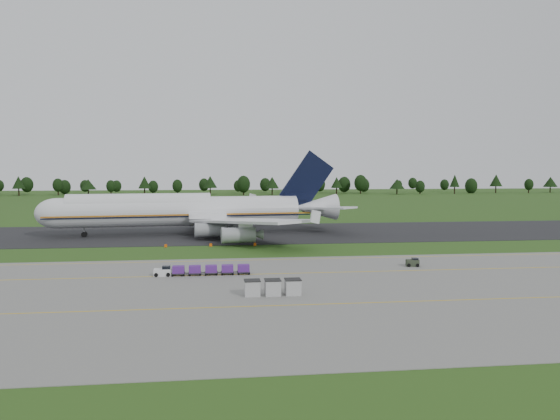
{
  "coord_description": "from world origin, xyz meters",
  "views": [
    {
      "loc": [
        -7.86,
        -97.81,
        14.82
      ],
      "look_at": [
        4.4,
        2.0,
        7.3
      ],
      "focal_mm": 35.0,
      "sensor_mm": 36.0,
      "label": 1
    }
  ],
  "objects": [
    {
      "name": "utility_cart",
      "position": [
        22.2,
        -18.69,
        0.56
      ],
      "size": [
        2.01,
        1.36,
        1.03
      ],
      "color": "#2C3525",
      "rests_on": "apron"
    },
    {
      "name": "uld_row",
      "position": [
        -1.03,
        -35.08,
        1.0
      ],
      "size": [
        6.69,
        1.89,
        1.86
      ],
      "color": "#A9A9A9",
      "rests_on": "apron"
    },
    {
      "name": "apron",
      "position": [
        0.0,
        -34.0,
        0.03
      ],
      "size": [
        300.0,
        52.0,
        0.06
      ],
      "primitive_type": "cube",
      "color": "slate",
      "rests_on": "ground"
    },
    {
      "name": "taxiway",
      "position": [
        0.0,
        28.0,
        0.04
      ],
      "size": [
        300.0,
        40.0,
        0.08
      ],
      "primitive_type": "cube",
      "color": "black",
      "rests_on": "ground"
    },
    {
      "name": "apron_markings",
      "position": [
        0.0,
        -26.98,
        0.06
      ],
      "size": [
        300.0,
        30.2,
        0.01
      ],
      "color": "gold",
      "rests_on": "apron"
    },
    {
      "name": "edge_markers",
      "position": [
        -8.41,
        6.8,
        0.27
      ],
      "size": [
        17.48,
        0.3,
        0.6
      ],
      "color": "#EF5607",
      "rests_on": "ground"
    },
    {
      "name": "baggage_train",
      "position": [
        -9.64,
        -21.74,
        0.79
      ],
      "size": [
        13.3,
        1.41,
        1.36
      ],
      "color": "silver",
      "rests_on": "apron"
    },
    {
      "name": "ground",
      "position": [
        0.0,
        0.0,
        0.0
      ],
      "size": [
        600.0,
        600.0,
        0.0
      ],
      "primitive_type": "plane",
      "color": "#244514",
      "rests_on": "ground"
    },
    {
      "name": "tree_line",
      "position": [
        -17.92,
        221.42,
        6.27
      ],
      "size": [
        526.24,
        22.78,
        11.77
      ],
      "color": "black",
      "rests_on": "ground"
    },
    {
      "name": "aircraft",
      "position": [
        -13.75,
        27.25,
        5.51
      ],
      "size": [
        68.84,
        66.67,
        19.29
      ],
      "color": "silver",
      "rests_on": "ground"
    }
  ]
}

